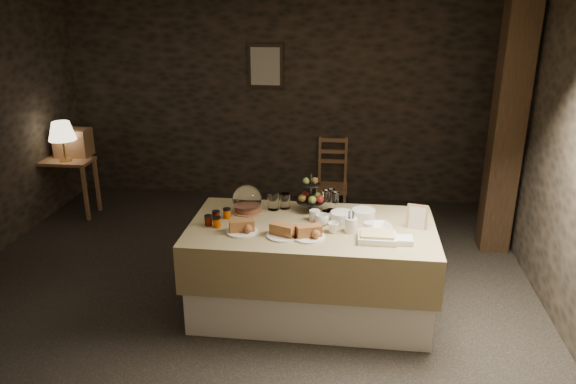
# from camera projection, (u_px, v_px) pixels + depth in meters

# --- Properties ---
(ground_plane) EXTENTS (5.50, 5.00, 0.01)m
(ground_plane) POSITION_uv_depth(u_px,v_px,m) (243.00, 286.00, 5.38)
(ground_plane) COLOR black
(ground_plane) RESTS_ON ground
(room_shell) EXTENTS (5.52, 5.02, 2.60)m
(room_shell) POSITION_uv_depth(u_px,v_px,m) (238.00, 127.00, 4.84)
(room_shell) COLOR black
(room_shell) RESTS_ON ground
(buffet_table) EXTENTS (2.06, 1.09, 0.82)m
(buffet_table) POSITION_uv_depth(u_px,v_px,m) (311.00, 262.00, 4.82)
(buffet_table) COLOR silver
(buffet_table) RESTS_ON ground_plane
(console_table) EXTENTS (0.67, 0.38, 0.72)m
(console_table) POSITION_uv_depth(u_px,v_px,m) (65.00, 170.00, 6.87)
(console_table) COLOR #895F40
(console_table) RESTS_ON ground_plane
(table_lamp) EXTENTS (0.32, 0.32, 0.48)m
(table_lamp) POSITION_uv_depth(u_px,v_px,m) (62.00, 131.00, 6.65)
(table_lamp) COLOR tan
(table_lamp) RESTS_ON console_table
(wine_rack) EXTENTS (0.42, 0.26, 0.34)m
(wine_rack) POSITION_uv_depth(u_px,v_px,m) (73.00, 142.00, 6.93)
(wine_rack) COLOR #895F40
(wine_rack) RESTS_ON console_table
(chair) EXTENTS (0.41, 0.39, 0.66)m
(chair) POSITION_uv_depth(u_px,v_px,m) (332.00, 175.00, 7.35)
(chair) COLOR #895F40
(chair) RESTS_ON ground_plane
(timber_column) EXTENTS (0.30, 0.30, 2.60)m
(timber_column) POSITION_uv_depth(u_px,v_px,m) (507.00, 132.00, 5.74)
(timber_column) COLOR black
(timber_column) RESTS_ON ground_plane
(framed_picture) EXTENTS (0.45, 0.04, 0.55)m
(framed_picture) POSITION_uv_depth(u_px,v_px,m) (265.00, 66.00, 7.09)
(framed_picture) COLOR #2E2418
(framed_picture) RESTS_ON room_shell
(plate_stack_a) EXTENTS (0.19, 0.19, 0.10)m
(plate_stack_a) POSITION_uv_depth(u_px,v_px,m) (342.00, 218.00, 4.74)
(plate_stack_a) COLOR white
(plate_stack_a) RESTS_ON buffet_table
(plate_stack_b) EXTENTS (0.20, 0.20, 0.08)m
(plate_stack_b) POSITION_uv_depth(u_px,v_px,m) (363.00, 214.00, 4.82)
(plate_stack_b) COLOR white
(plate_stack_b) RESTS_ON buffet_table
(cutlery_holder) EXTENTS (0.10, 0.10, 0.12)m
(cutlery_holder) POSITION_uv_depth(u_px,v_px,m) (351.00, 225.00, 4.56)
(cutlery_holder) COLOR white
(cutlery_holder) RESTS_ON buffet_table
(cup_a) EXTENTS (0.13, 0.13, 0.09)m
(cup_a) POSITION_uv_depth(u_px,v_px,m) (322.00, 220.00, 4.70)
(cup_a) COLOR white
(cup_a) RESTS_ON buffet_table
(cup_b) EXTENTS (0.11, 0.11, 0.09)m
(cup_b) POSITION_uv_depth(u_px,v_px,m) (333.00, 227.00, 4.56)
(cup_b) COLOR white
(cup_b) RESTS_ON buffet_table
(mug_c) EXTENTS (0.09, 0.09, 0.09)m
(mug_c) POSITION_uv_depth(u_px,v_px,m) (315.00, 216.00, 4.78)
(mug_c) COLOR white
(mug_c) RESTS_ON buffet_table
(mug_d) EXTENTS (0.08, 0.08, 0.09)m
(mug_d) POSITION_uv_depth(u_px,v_px,m) (368.00, 227.00, 4.55)
(mug_d) COLOR white
(mug_d) RESTS_ON buffet_table
(bowl) EXTENTS (0.26, 0.26, 0.05)m
(bowl) POSITION_uv_depth(u_px,v_px,m) (378.00, 228.00, 4.60)
(bowl) COLOR white
(bowl) RESTS_ON buffet_table
(cake_dome) EXTENTS (0.26, 0.26, 0.26)m
(cake_dome) POSITION_uv_depth(u_px,v_px,m) (247.00, 201.00, 4.95)
(cake_dome) COLOR #895F40
(cake_dome) RESTS_ON buffet_table
(fruit_stand) EXTENTS (0.25, 0.25, 0.35)m
(fruit_stand) POSITION_uv_depth(u_px,v_px,m) (311.00, 197.00, 4.95)
(fruit_stand) COLOR black
(fruit_stand) RESTS_ON buffet_table
(bread_platter_left) EXTENTS (0.26, 0.26, 0.11)m
(bread_platter_left) POSITION_uv_depth(u_px,v_px,m) (242.00, 228.00, 4.56)
(bread_platter_left) COLOR white
(bread_platter_left) RESTS_ON buffet_table
(bread_platter_center) EXTENTS (0.26, 0.26, 0.11)m
(bread_platter_center) POSITION_uv_depth(u_px,v_px,m) (283.00, 232.00, 4.49)
(bread_platter_center) COLOR white
(bread_platter_center) RESTS_ON buffet_table
(bread_platter_right) EXTENTS (0.26, 0.26, 0.11)m
(bread_platter_right) POSITION_uv_depth(u_px,v_px,m) (309.00, 233.00, 4.46)
(bread_platter_right) COLOR white
(bread_platter_right) RESTS_ON buffet_table
(jam_jars) EXTENTS (0.18, 0.26, 0.07)m
(jam_jars) POSITION_uv_depth(u_px,v_px,m) (217.00, 219.00, 4.75)
(jam_jars) COLOR #570C01
(jam_jars) RESTS_ON buffet_table
(tart_dish) EXTENTS (0.30, 0.22, 0.07)m
(tart_dish) POSITION_uv_depth(u_px,v_px,m) (377.00, 237.00, 4.41)
(tart_dish) COLOR white
(tart_dish) RESTS_ON buffet_table
(square_dish) EXTENTS (0.14, 0.14, 0.04)m
(square_dish) POSITION_uv_depth(u_px,v_px,m) (404.00, 240.00, 4.38)
(square_dish) COLOR white
(square_dish) RESTS_ON buffet_table
(menu_frame) EXTENTS (0.18, 0.10, 0.22)m
(menu_frame) POSITION_uv_depth(u_px,v_px,m) (417.00, 218.00, 4.63)
(menu_frame) COLOR #895F40
(menu_frame) RESTS_ON buffet_table
(storage_jar_a) EXTENTS (0.10, 0.10, 0.16)m
(storage_jar_a) POSITION_uv_depth(u_px,v_px,m) (273.00, 201.00, 5.02)
(storage_jar_a) COLOR white
(storage_jar_a) RESTS_ON buffet_table
(storage_jar_b) EXTENTS (0.09, 0.09, 0.14)m
(storage_jar_b) POSITION_uv_depth(u_px,v_px,m) (285.00, 201.00, 5.04)
(storage_jar_b) COLOR white
(storage_jar_b) RESTS_ON buffet_table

